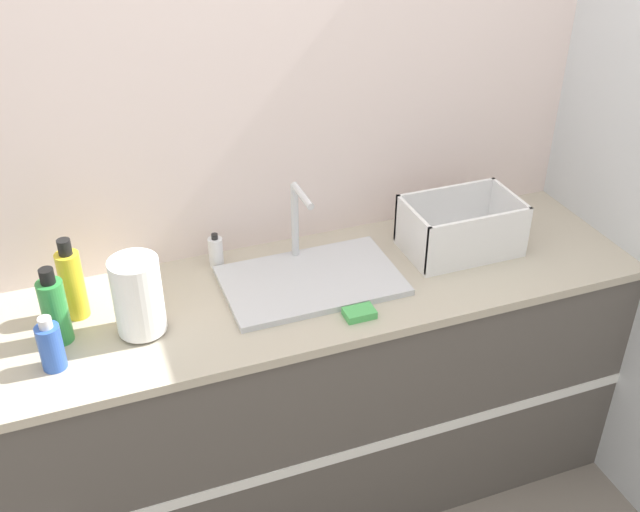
% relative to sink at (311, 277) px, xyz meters
% --- Properties ---
extents(wall_back, '(4.45, 0.06, 2.60)m').
position_rel_sink_xyz_m(wall_back, '(0.02, 0.30, 0.38)').
color(wall_back, silver).
rests_on(wall_back, ground_plane).
extents(wall_right, '(0.06, 2.58, 2.60)m').
position_rel_sink_xyz_m(wall_right, '(1.08, -0.02, 0.38)').
color(wall_right, silver).
rests_on(wall_right, ground_plane).
extents(counter_cabinet, '(2.07, 0.60, 0.90)m').
position_rel_sink_xyz_m(counter_cabinet, '(0.02, -0.02, -0.47)').
color(counter_cabinet, '#514C47').
rests_on(counter_cabinet, ground_plane).
extents(sink, '(0.55, 0.34, 0.28)m').
position_rel_sink_xyz_m(sink, '(0.00, 0.00, 0.00)').
color(sink, silver).
rests_on(sink, counter_cabinet).
extents(paper_towel_roll, '(0.14, 0.14, 0.24)m').
position_rel_sink_xyz_m(paper_towel_roll, '(-0.53, -0.07, 0.10)').
color(paper_towel_roll, '#4C4C51').
rests_on(paper_towel_roll, counter_cabinet).
extents(dish_rack, '(0.37, 0.24, 0.18)m').
position_rel_sink_xyz_m(dish_rack, '(0.53, 0.01, 0.05)').
color(dish_rack, white).
rests_on(dish_rack, counter_cabinet).
extents(bottle_blue, '(0.06, 0.06, 0.16)m').
position_rel_sink_xyz_m(bottle_blue, '(-0.78, -0.14, 0.05)').
color(bottle_blue, '#2D56B7').
rests_on(bottle_blue, counter_cabinet).
extents(bottle_yellow, '(0.07, 0.07, 0.26)m').
position_rel_sink_xyz_m(bottle_yellow, '(-0.70, 0.08, 0.09)').
color(bottle_yellow, yellow).
rests_on(bottle_yellow, counter_cabinet).
extents(bottle_green, '(0.07, 0.07, 0.24)m').
position_rel_sink_xyz_m(bottle_green, '(-0.75, -0.03, 0.08)').
color(bottle_green, '#2D8C3D').
rests_on(bottle_green, counter_cabinet).
extents(soap_dispenser, '(0.05, 0.05, 0.12)m').
position_rel_sink_xyz_m(soap_dispenser, '(-0.25, 0.20, 0.03)').
color(soap_dispenser, silver).
rests_on(soap_dispenser, counter_cabinet).
extents(sponge, '(0.09, 0.06, 0.02)m').
position_rel_sink_xyz_m(sponge, '(0.07, -0.22, -0.01)').
color(sponge, '#4CB259').
rests_on(sponge, counter_cabinet).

